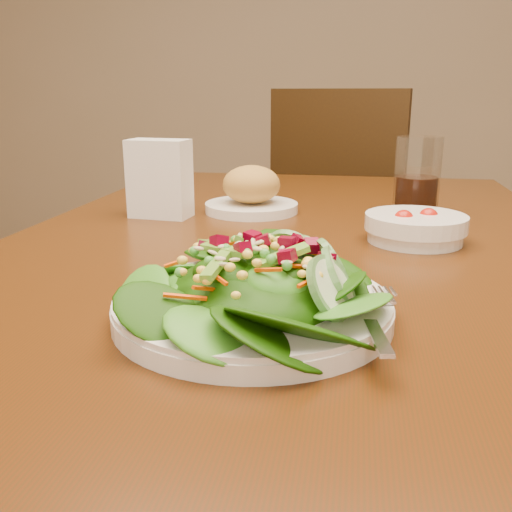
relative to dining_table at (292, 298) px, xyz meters
name	(u,v)px	position (x,y,z in m)	size (l,w,h in m)	color
dining_table	(292,298)	(0.00, 0.00, 0.00)	(0.90, 1.40, 0.75)	#441C06
chair_far	(345,228)	(0.07, 1.06, -0.13)	(0.56, 0.56, 0.98)	black
salad_plate	(262,291)	(0.01, -0.34, 0.13)	(0.29, 0.28, 0.08)	white
bread_plate	(251,193)	(-0.10, 0.18, 0.14)	(0.18, 0.18, 0.09)	white
tomato_bowl	(415,227)	(0.19, 0.01, 0.12)	(0.15, 0.15, 0.05)	white
drinking_glass	(417,182)	(0.20, 0.21, 0.16)	(0.08, 0.08, 0.14)	silver
napkin_holder	(160,177)	(-0.26, 0.11, 0.18)	(0.11, 0.07, 0.14)	white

